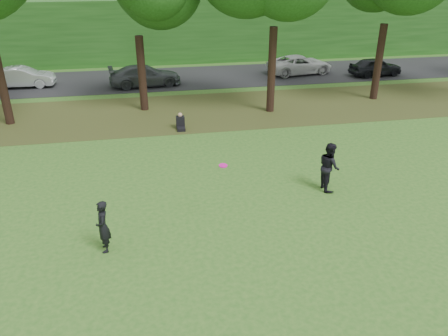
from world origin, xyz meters
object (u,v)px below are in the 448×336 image
object	(u,v)px
player_left	(103,227)
seated_person	(181,123)
player_right	(329,166)
frisbee	(223,166)

from	to	relation	value
player_left	seated_person	bearing A→B (deg)	155.81
seated_person	player_right	bearing A→B (deg)	-56.74
player_left	player_right	distance (m)	8.30
player_left	player_right	world-z (taller)	player_right
frisbee	seated_person	xyz separation A→B (m)	(-0.48, 9.15, -1.80)
player_right	frisbee	world-z (taller)	frisbee
player_right	frisbee	distance (m)	4.76
frisbee	seated_person	world-z (taller)	frisbee
player_right	seated_person	xyz separation A→B (m)	(-4.76, 7.46, -0.61)
player_left	seated_person	xyz separation A→B (m)	(3.18, 9.87, -0.50)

